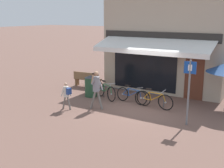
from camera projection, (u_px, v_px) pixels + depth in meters
ground_plane at (141, 108)px, 12.47m from camera, size 160.00×160.00×0.00m
shop_front at (168, 45)px, 15.35m from camera, size 6.43×4.53×4.80m
bike_rack_rail at (132, 92)px, 13.22m from camera, size 3.28×0.04×0.57m
bicycle_green at (106, 91)px, 13.72m from camera, size 1.62×0.89×0.88m
bicycle_blue at (132, 95)px, 13.11m from camera, size 1.71×0.52×0.82m
bicycle_orange at (154, 100)px, 12.33m from camera, size 1.80×0.52×0.87m
pedestrian_adult at (96, 86)px, 12.06m from camera, size 0.56×0.53×1.70m
pedestrian_child at (67, 93)px, 12.06m from camera, size 0.49×0.32×1.21m
litter_bin at (91, 86)px, 14.10m from camera, size 0.62×0.62×1.09m
parking_sign at (189, 86)px, 10.16m from camera, size 0.44×0.07×2.46m
park_bench at (87, 79)px, 15.98m from camera, size 1.64×0.60×0.87m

